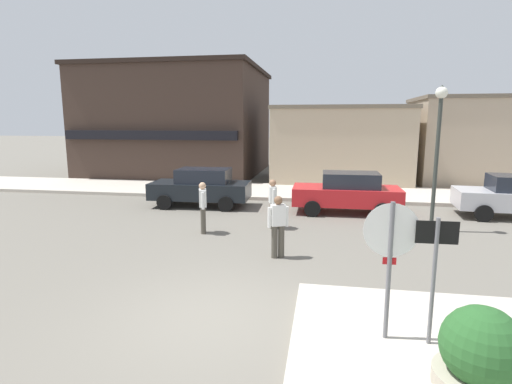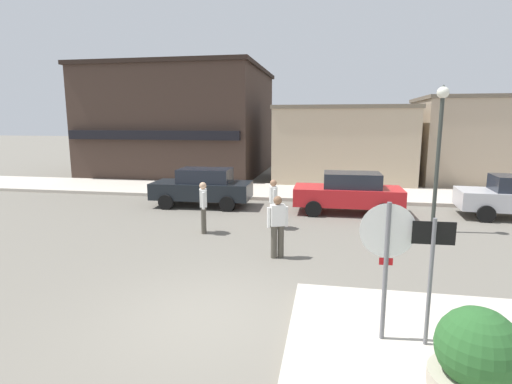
% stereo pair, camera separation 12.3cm
% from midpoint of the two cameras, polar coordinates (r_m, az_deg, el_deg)
% --- Properties ---
extents(ground_plane, '(160.00, 160.00, 0.00)m').
position_cam_midpoint_polar(ground_plane, '(7.50, -6.75, -17.48)').
color(ground_plane, '#6B665B').
extents(kerb_far, '(80.00, 4.00, 0.15)m').
position_cam_midpoint_polar(kerb_far, '(19.47, 3.89, 0.04)').
color(kerb_far, beige).
rests_on(kerb_far, ground).
extents(stop_sign, '(0.82, 0.07, 2.30)m').
position_cam_midpoint_polar(stop_sign, '(6.34, 18.06, -8.29)').
color(stop_sign, slate).
rests_on(stop_sign, ground).
extents(one_way_sign, '(0.60, 0.06, 2.10)m').
position_cam_midpoint_polar(one_way_sign, '(6.47, 23.61, -10.02)').
color(one_way_sign, slate).
rests_on(one_way_sign, ground).
extents(planter, '(1.10, 1.10, 1.23)m').
position_cam_midpoint_polar(planter, '(6.02, 28.89, -20.05)').
color(planter, '#ADA38E').
rests_on(planter, ground).
extents(lamp_post, '(0.36, 0.36, 4.54)m').
position_cam_midpoint_polar(lamp_post, '(13.52, 24.33, 7.07)').
color(lamp_post, '#333833').
rests_on(lamp_post, ground).
extents(parked_car_nearest, '(4.06, 1.99, 1.56)m').
position_cam_midpoint_polar(parked_car_nearest, '(16.50, -8.03, 0.74)').
color(parked_car_nearest, black).
rests_on(parked_car_nearest, ground).
extents(parked_car_second, '(4.02, 1.91, 1.56)m').
position_cam_midpoint_polar(parked_car_second, '(15.51, 12.66, -0.00)').
color(parked_car_second, red).
rests_on(parked_car_second, ground).
extents(pedestrian_crossing_near, '(0.54, 0.34, 1.61)m').
position_cam_midpoint_polar(pedestrian_crossing_near, '(10.18, 2.82, -4.69)').
color(pedestrian_crossing_near, '#4C473D').
rests_on(pedestrian_crossing_near, ground).
extents(pedestrian_crossing_far, '(0.32, 0.55, 1.61)m').
position_cam_midpoint_polar(pedestrian_crossing_far, '(12.51, -7.88, -1.98)').
color(pedestrian_crossing_far, '#4C473D').
rests_on(pedestrian_crossing_far, ground).
extents(pedestrian_kerb_side, '(0.31, 0.55, 1.61)m').
position_cam_midpoint_polar(pedestrian_kerb_side, '(12.97, 2.12, -1.46)').
color(pedestrian_kerb_side, '#4C473D').
rests_on(pedestrian_kerb_side, ground).
extents(building_corner_shop, '(10.86, 10.40, 6.85)m').
position_cam_midpoint_polar(building_corner_shop, '(27.75, -10.76, 9.84)').
color(building_corner_shop, '#3D2D26').
rests_on(building_corner_shop, ground).
extents(building_storefront_left_near, '(7.54, 5.78, 4.29)m').
position_cam_midpoint_polar(building_storefront_left_near, '(23.60, 11.71, 6.68)').
color(building_storefront_left_near, tan).
rests_on(building_storefront_left_near, ground).
extents(building_storefront_left_mid, '(7.17, 5.62, 4.79)m').
position_cam_midpoint_polar(building_storefront_left_mid, '(25.78, 29.22, 6.45)').
color(building_storefront_left_mid, tan).
rests_on(building_storefront_left_mid, ground).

